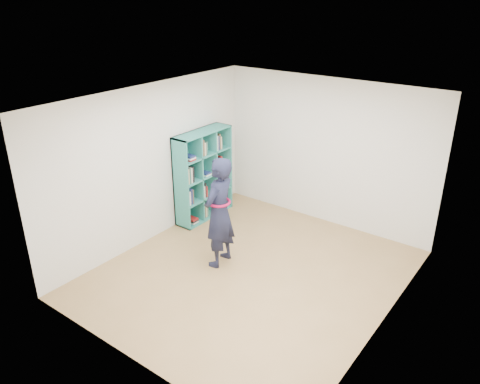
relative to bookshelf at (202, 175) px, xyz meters
The scene contains 9 objects.
floor 2.28m from the bookshelf, 30.22° to the right, with size 4.50×4.50×0.00m, color #997645.
ceiling 2.78m from the bookshelf, 30.22° to the right, with size 4.50×4.50×0.00m, color white.
wall_left 1.19m from the bookshelf, 98.57° to the right, with size 0.02×4.50×2.60m, color silver.
wall_right 4.02m from the bookshelf, 15.59° to the right, with size 0.02×4.50×2.60m, color silver.
wall_back 2.24m from the bookshelf, 32.67° to the left, with size 4.00×0.02×2.60m, color silver.
wall_front 3.83m from the bookshelf, 61.03° to the right, with size 4.00×0.02×2.60m, color silver.
bookshelf is the anchor object (origin of this frame).
person 1.69m from the bookshelf, 40.67° to the right, with size 0.48×0.67×1.72m.
smartphone 1.53m from the bookshelf, 43.05° to the right, with size 0.02×0.09×0.12m.
Camera 1 is at (3.41, -4.86, 3.94)m, focal length 35.00 mm.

